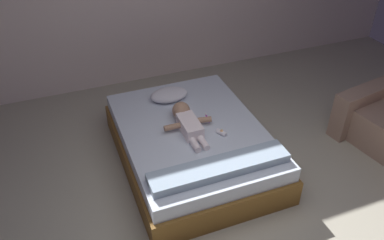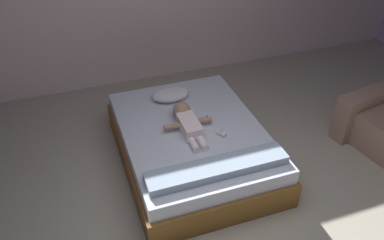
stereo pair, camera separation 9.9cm
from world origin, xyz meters
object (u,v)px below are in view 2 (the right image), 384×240
object	(u,v)px
baby_bottle	(221,133)
toothbrush	(208,118)
pillow	(171,94)
baby	(187,121)
bed	(192,145)

from	to	relation	value
baby_bottle	toothbrush	bearing A→B (deg)	94.22
toothbrush	pillow	bearing A→B (deg)	117.40
pillow	toothbrush	xyz separation A→B (m)	(0.25, -0.49, -0.05)
baby	toothbrush	distance (m)	0.26
pillow	baby_bottle	size ratio (longest dim) A/B	3.49
bed	baby_bottle	xyz separation A→B (m)	(0.23, -0.20, 0.24)
bed	pillow	world-z (taller)	pillow
baby	baby_bottle	distance (m)	0.36
pillow	baby_bottle	xyz separation A→B (m)	(0.27, -0.79, -0.03)
toothbrush	bed	bearing A→B (deg)	-154.26
pillow	baby_bottle	world-z (taller)	pillow
bed	pillow	distance (m)	0.65
baby_bottle	pillow	bearing A→B (deg)	109.17
bed	toothbrush	xyz separation A→B (m)	(0.21, 0.10, 0.23)
bed	baby	xyz separation A→B (m)	(-0.04, 0.03, 0.29)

